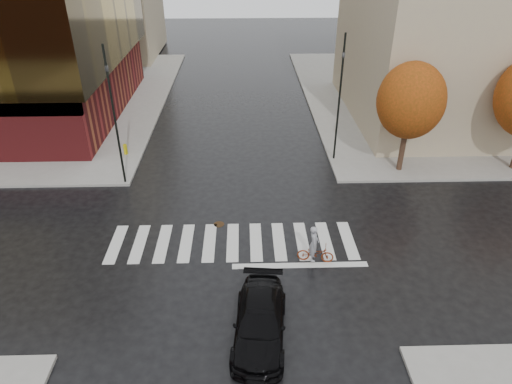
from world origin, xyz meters
TOP-DOWN VIEW (x-y plane):
  - ground at (0.00, 0.00)m, footprint 120.00×120.00m
  - sidewalk_ne at (21.00, 21.00)m, footprint 30.00×30.00m
  - crosswalk at (0.00, 0.50)m, footprint 12.00×3.00m
  - tree_ne_a at (10.00, 7.40)m, footprint 3.80×3.80m
  - sedan at (1.08, -5.18)m, footprint 2.28×4.70m
  - cyclist at (3.66, -1.00)m, footprint 1.68×0.83m
  - traffic_light_nw at (-6.30, 6.30)m, footprint 0.23×0.21m
  - traffic_light_ne at (6.30, 9.00)m, footprint 0.22×0.24m
  - fire_hydrant at (-7.05, 10.00)m, footprint 0.26×0.26m
  - manhole at (-0.71, 2.00)m, footprint 0.71×0.71m

SIDE VIEW (x-z plane):
  - ground at x=0.00m, z-range 0.00..0.00m
  - crosswalk at x=0.00m, z-range 0.00..0.01m
  - manhole at x=-0.71m, z-range 0.00..0.01m
  - sidewalk_ne at x=21.00m, z-range 0.00..0.15m
  - fire_hydrant at x=-7.05m, z-range 0.19..0.90m
  - cyclist at x=3.66m, z-range -0.29..1.54m
  - sedan at x=1.08m, z-range 0.00..1.32m
  - tree_ne_a at x=10.00m, z-range 1.20..7.71m
  - traffic_light_ne at x=6.30m, z-range 0.73..8.43m
  - traffic_light_nw at x=-6.30m, z-range 0.75..8.53m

